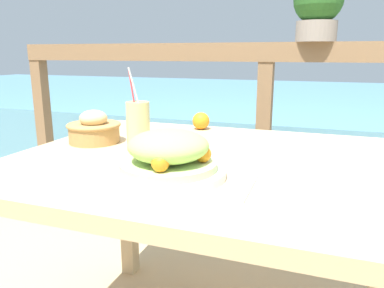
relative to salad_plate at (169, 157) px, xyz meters
The scene contains 10 objects.
patio_table 0.25m from the salad_plate, 73.24° to the left, with size 1.15×0.90×0.70m.
railing_fence 1.06m from the salad_plate, 86.80° to the left, with size 2.80×0.08×1.04m.
sea_backdrop 3.59m from the salad_plate, 89.05° to the left, with size 12.00×4.00×0.55m.
salad_plate is the anchor object (origin of this frame).
drink_glass 0.28m from the salad_plate, 132.78° to the left, with size 0.07×0.07×0.25m.
bread_basket 0.45m from the salad_plate, 147.04° to the left, with size 0.18×0.18×0.11m.
potted_plant 1.18m from the salad_plate, 75.39° to the left, with size 0.22×0.22×0.29m.
fork 0.20m from the salad_plate, ahead, with size 0.02×0.18×0.00m.
knife 0.26m from the salad_plate, ahead, with size 0.04×0.18×0.00m.
orange_near_basket 0.58m from the salad_plate, 100.91° to the left, with size 0.07×0.07×0.07m.
Camera 1 is at (0.29, -0.99, 1.00)m, focal length 35.00 mm.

